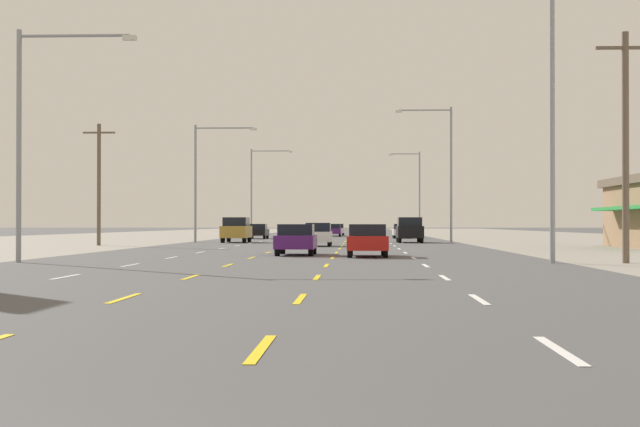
% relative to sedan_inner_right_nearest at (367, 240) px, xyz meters
% --- Properties ---
extents(ground_plane, '(572.00, 572.00, 0.00)m').
position_rel_sedan_inner_right_nearest_xyz_m(ground_plane, '(-3.27, 27.14, -0.76)').
color(ground_plane, '#4C4C4F').
extents(lane_markings, '(10.64, 227.60, 0.01)m').
position_rel_sedan_inner_right_nearest_xyz_m(lane_markings, '(-3.27, 65.64, -0.75)').
color(lane_markings, white).
rests_on(lane_markings, ground).
extents(sedan_inner_right_nearest, '(1.80, 4.50, 1.46)m').
position_rel_sedan_inner_right_nearest_xyz_m(sedan_inner_right_nearest, '(0.00, 0.00, 0.00)').
color(sedan_inner_right_nearest, red).
rests_on(sedan_inner_right_nearest, ground).
extents(sedan_center_turn_near, '(1.80, 4.50, 1.46)m').
position_rel_sedan_inner_right_nearest_xyz_m(sedan_center_turn_near, '(-3.34, 2.05, 0.00)').
color(sedan_center_turn_near, '#4C196B').
rests_on(sedan_center_turn_near, ground).
extents(hatchback_center_turn_mid, '(1.72, 3.90, 1.54)m').
position_rel_sedan_inner_right_nearest_xyz_m(hatchback_center_turn_mid, '(-3.05, 19.83, 0.03)').
color(hatchback_center_turn_mid, white).
rests_on(hatchback_center_turn_mid, ground).
extents(suv_far_left_midfar, '(1.98, 4.90, 1.98)m').
position_rel_sedan_inner_right_nearest_xyz_m(suv_far_left_midfar, '(-10.07, 32.09, 0.27)').
color(suv_far_left_midfar, '#B28C33').
rests_on(suv_far_left_midfar, ground).
extents(suv_far_right_far, '(1.98, 4.90, 1.98)m').
position_rel_sedan_inner_right_nearest_xyz_m(suv_far_right_far, '(3.59, 32.34, 0.27)').
color(suv_far_right_far, black).
rests_on(suv_far_right_far, ground).
extents(sedan_far_left_farther, '(1.80, 4.50, 1.46)m').
position_rel_sedan_inner_right_nearest_xyz_m(sedan_far_left_farther, '(-10.32, 50.69, 0.00)').
color(sedan_far_left_farther, black).
rests_on(sedan_far_left_farther, ground).
extents(sedan_far_right_farthest, '(1.80, 4.50, 1.46)m').
position_rel_sedan_inner_right_nearest_xyz_m(sedan_far_right_farthest, '(3.94, 53.89, 0.00)').
color(sedan_far_right_farthest, white).
rests_on(sedan_far_right_farthest, ground).
extents(sedan_center_turn_distant_a, '(1.80, 4.50, 1.46)m').
position_rel_sedan_inner_right_nearest_xyz_m(sedan_center_turn_distant_a, '(-3.37, 66.94, 0.00)').
color(sedan_center_turn_distant_a, '#4C196B').
rests_on(sedan_center_turn_distant_a, ground).
extents(sedan_center_turn_distant_b, '(1.80, 4.50, 1.46)m').
position_rel_sedan_inner_right_nearest_xyz_m(sedan_center_turn_distant_b, '(-3.15, 76.41, 0.00)').
color(sedan_center_turn_distant_b, white).
rests_on(sedan_center_turn_distant_b, ground).
extents(streetlight_left_row_0, '(4.65, 0.26, 8.94)m').
position_rel_sedan_inner_right_nearest_xyz_m(streetlight_left_row_0, '(-12.89, -6.99, 4.53)').
color(streetlight_left_row_0, gray).
rests_on(streetlight_left_row_0, ground).
extents(streetlight_right_row_0, '(4.36, 0.26, 10.64)m').
position_rel_sedan_inner_right_nearest_xyz_m(streetlight_right_row_0, '(6.46, -6.99, 5.38)').
color(streetlight_right_row_0, gray).
rests_on(streetlight_right_row_0, ground).
extents(streetlight_left_row_1, '(5.01, 0.26, 9.36)m').
position_rel_sedan_inner_right_nearest_xyz_m(streetlight_left_row_1, '(-12.84, 32.57, 4.79)').
color(streetlight_left_row_1, gray).
rests_on(streetlight_left_row_1, ground).
extents(streetlight_right_row_1, '(4.48, 0.26, 10.71)m').
position_rel_sedan_inner_right_nearest_xyz_m(streetlight_right_row_1, '(6.44, 32.57, 5.43)').
color(streetlight_right_row_1, gray).
rests_on(streetlight_right_row_1, ground).
extents(streetlight_left_row_2, '(5.11, 0.26, 10.53)m').
position_rel_sedan_inner_right_nearest_xyz_m(streetlight_left_row_2, '(-12.88, 72.13, 5.41)').
color(streetlight_left_row_2, gray).
rests_on(streetlight_left_row_2, ground).
extents(streetlight_right_row_2, '(3.80, 0.26, 10.13)m').
position_rel_sedan_inner_right_nearest_xyz_m(streetlight_right_row_2, '(6.52, 72.13, 5.05)').
color(streetlight_right_row_2, gray).
rests_on(streetlight_right_row_2, ground).
extents(utility_pole_right_row_0, '(2.20, 0.26, 8.69)m').
position_rel_sedan_inner_right_nearest_xyz_m(utility_pole_right_row_0, '(9.63, -6.87, 3.78)').
color(utility_pole_right_row_0, brown).
rests_on(utility_pole_right_row_0, ground).
extents(utility_pole_left_row_1, '(2.20, 0.26, 8.28)m').
position_rel_sedan_inner_right_nearest_xyz_m(utility_pole_left_row_1, '(-18.06, 21.17, 3.57)').
color(utility_pole_left_row_1, brown).
rests_on(utility_pole_left_row_1, ground).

